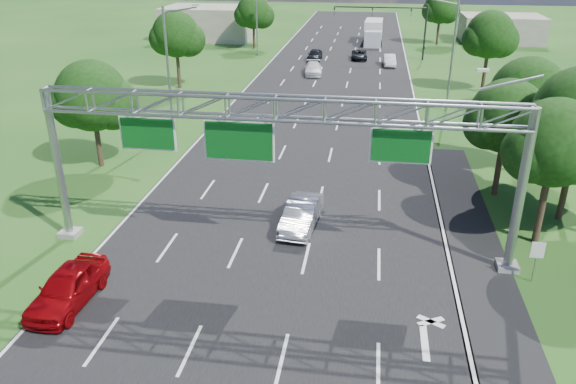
% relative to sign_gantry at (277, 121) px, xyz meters
% --- Properties ---
extents(ground, '(220.00, 220.00, 0.00)m').
position_rel_sign_gantry_xyz_m(ground, '(-0.33, 18.00, -6.89)').
color(ground, '#1A4715').
rests_on(ground, ground).
extents(road, '(18.00, 180.00, 0.02)m').
position_rel_sign_gantry_xyz_m(road, '(-0.33, 18.00, -6.89)').
color(road, black).
rests_on(road, ground).
extents(road_flare, '(3.00, 30.00, 0.02)m').
position_rel_sign_gantry_xyz_m(road_flare, '(9.87, 2.00, -6.89)').
color(road_flare, black).
rests_on(road_flare, ground).
extents(sign_gantry, '(23.50, 1.00, 9.56)m').
position_rel_sign_gantry_xyz_m(sign_gantry, '(0.00, 0.00, 0.00)').
color(sign_gantry, gray).
rests_on(sign_gantry, ground).
extents(regulatory_sign, '(0.60, 0.08, 2.10)m').
position_rel_sign_gantry_xyz_m(regulatory_sign, '(12.07, -1.02, -5.38)').
color(regulatory_sign, gray).
rests_on(regulatory_sign, ground).
extents(traffic_signal, '(12.21, 0.24, 7.00)m').
position_rel_sign_gantry_xyz_m(traffic_signal, '(7.15, 53.00, -1.72)').
color(traffic_signal, black).
rests_on(traffic_signal, ground).
extents(streetlight_l_near, '(2.97, 0.22, 10.16)m').
position_rel_sign_gantry_xyz_m(streetlight_l_near, '(-11.63, 18.00, -1.31)').
color(streetlight_l_near, gray).
rests_on(streetlight_l_near, ground).
extents(streetlight_l_far, '(2.97, 0.22, 10.16)m').
position_rel_sign_gantry_xyz_m(streetlight_l_far, '(-11.63, 53.00, -1.31)').
color(streetlight_l_far, gray).
rests_on(streetlight_l_far, ground).
extents(streetlight_r_mid, '(2.97, 0.22, 10.16)m').
position_rel_sign_gantry_xyz_m(streetlight_r_mid, '(10.97, 28.00, -1.31)').
color(streetlight_r_mid, gray).
rests_on(streetlight_r_mid, ground).
extents(tree_cluster_right, '(9.91, 14.60, 8.68)m').
position_rel_sign_gantry_xyz_m(tree_cluster_right, '(14.47, 7.19, -1.58)').
color(tree_cluster_right, '#2D2116').
rests_on(tree_cluster_right, ground).
extents(tree_verge_la, '(5.76, 4.80, 7.40)m').
position_rel_sign_gantry_xyz_m(tree_verge_la, '(-14.25, 10.04, -2.13)').
color(tree_verge_la, '#2D2116').
rests_on(tree_verge_la, ground).
extents(tree_verge_lb, '(5.76, 4.80, 8.06)m').
position_rel_sign_gantry_xyz_m(tree_verge_lb, '(-16.25, 33.04, -1.48)').
color(tree_verge_lb, '#2D2116').
rests_on(tree_verge_lb, ground).
extents(tree_verge_lc, '(5.76, 4.80, 7.62)m').
position_rel_sign_gantry_xyz_m(tree_verge_lc, '(-13.25, 58.04, -1.92)').
color(tree_verge_lc, '#2D2116').
rests_on(tree_verge_lc, ground).
extents(tree_verge_rd, '(5.76, 4.80, 8.28)m').
position_rel_sign_gantry_xyz_m(tree_verge_rd, '(15.75, 36.04, -1.26)').
color(tree_verge_rd, '#2D2116').
rests_on(tree_verge_rd, ground).
extents(tree_verge_re, '(5.76, 4.80, 7.84)m').
position_rel_sign_gantry_xyz_m(tree_verge_re, '(13.75, 66.04, -1.70)').
color(tree_verge_re, '#2D2116').
rests_on(tree_verge_re, ground).
extents(building_left, '(14.00, 10.00, 5.00)m').
position_rel_sign_gantry_xyz_m(building_left, '(-22.33, 66.00, -4.39)').
color(building_left, gray).
rests_on(building_left, ground).
extents(building_right, '(12.00, 9.00, 4.00)m').
position_rel_sign_gantry_xyz_m(building_right, '(23.67, 70.00, -4.89)').
color(building_right, gray).
rests_on(building_right, ground).
extents(red_coupe, '(2.07, 4.84, 1.63)m').
position_rel_sign_gantry_xyz_m(red_coupe, '(-8.24, -5.77, -6.08)').
color(red_coupe, '#92060A').
rests_on(red_coupe, ground).
extents(silver_sedan, '(2.07, 4.83, 1.55)m').
position_rel_sign_gantry_xyz_m(silver_sedan, '(0.80, 2.86, -6.12)').
color(silver_sedan, '#B2B5BE').
rests_on(silver_sedan, ground).
extents(car_queue_a, '(2.43, 4.95, 1.39)m').
position_rel_sign_gantry_xyz_m(car_queue_a, '(-2.81, 41.79, -6.20)').
color(car_queue_a, silver).
rests_on(car_queue_a, ground).
extents(car_queue_b, '(2.24, 4.45, 1.21)m').
position_rel_sign_gantry_xyz_m(car_queue_b, '(2.27, 52.00, -6.29)').
color(car_queue_b, black).
rests_on(car_queue_b, ground).
extents(car_queue_c, '(1.84, 4.30, 1.45)m').
position_rel_sign_gantry_xyz_m(car_queue_c, '(-3.55, 50.48, -6.17)').
color(car_queue_c, black).
rests_on(car_queue_c, ground).
extents(car_queue_d, '(1.69, 4.24, 1.37)m').
position_rel_sign_gantry_xyz_m(car_queue_d, '(6.20, 48.37, -6.21)').
color(car_queue_d, white).
rests_on(car_queue_d, ground).
extents(box_truck, '(2.83, 8.99, 3.38)m').
position_rel_sign_gantry_xyz_m(box_truck, '(3.91, 65.51, -5.27)').
color(box_truck, beige).
rests_on(box_truck, ground).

